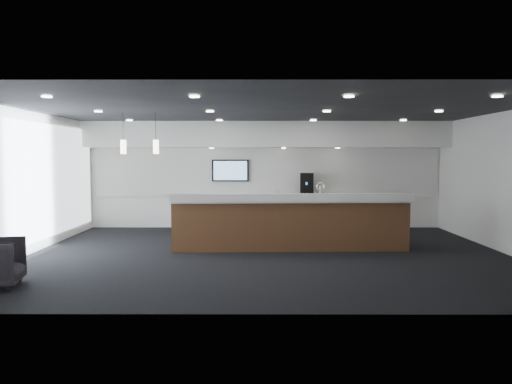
{
  "coord_description": "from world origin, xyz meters",
  "views": [
    {
      "loc": [
        -0.22,
        -10.32,
        2.03
      ],
      "look_at": [
        -0.26,
        1.3,
        1.22
      ],
      "focal_mm": 35.0,
      "sensor_mm": 36.0,
      "label": 1
    }
  ],
  "objects": [
    {
      "name": "info_sign_right",
      "position": [
        0.74,
        3.58,
        1.06
      ],
      "size": [
        0.17,
        0.04,
        0.22
      ],
      "primitive_type": "cube",
      "rotation": [
        0.0,
        0.0,
        -0.15
      ],
      "color": "silver",
      "rests_on": "back_credenza"
    },
    {
      "name": "back_wall",
      "position": [
        0.0,
        4.0,
        1.5
      ],
      "size": [
        10.0,
        0.02,
        3.0
      ],
      "primitive_type": "cube",
      "color": "white",
      "rests_on": "ground"
    },
    {
      "name": "soffit_bulkhead",
      "position": [
        0.0,
        3.55,
        2.65
      ],
      "size": [
        10.0,
        0.9,
        0.7
      ],
      "primitive_type": "cube",
      "color": "silver",
      "rests_on": "back_wall"
    },
    {
      "name": "pendant_left",
      "position": [
        -2.4,
        0.8,
        2.25
      ],
      "size": [
        0.12,
        0.12,
        0.3
      ],
      "primitive_type": "cylinder",
      "color": "#FFF0C6",
      "rests_on": "ceiling"
    },
    {
      "name": "alcove_panel",
      "position": [
        0.0,
        3.97,
        1.6
      ],
      "size": [
        9.8,
        0.06,
        1.4
      ],
      "primitive_type": "cube",
      "color": "silver",
      "rests_on": "back_wall"
    },
    {
      "name": "ceiling_can_lights",
      "position": [
        0.0,
        0.0,
        2.97
      ],
      "size": [
        7.0,
        5.0,
        0.02
      ],
      "primitive_type": null,
      "color": "white",
      "rests_on": "ceiling"
    },
    {
      "name": "service_counter",
      "position": [
        0.49,
        0.58,
        0.58
      ],
      "size": [
        5.22,
        1.02,
        1.49
      ],
      "rotation": [
        0.0,
        0.0,
        0.03
      ],
      "color": "brown",
      "rests_on": "ground"
    },
    {
      "name": "right_wall",
      "position": [
        5.0,
        0.0,
        1.5
      ],
      "size": [
        0.02,
        8.0,
        3.0
      ],
      "primitive_type": "cube",
      "color": "white",
      "rests_on": "ground"
    },
    {
      "name": "cup_4",
      "position": [
        0.74,
        3.5,
        0.99
      ],
      "size": [
        0.12,
        0.12,
        0.08
      ],
      "primitive_type": "imported",
      "rotation": [
        0.0,
        0.0,
        2.58
      ],
      "color": "white",
      "rests_on": "back_credenza"
    },
    {
      "name": "left_wall",
      "position": [
        -5.0,
        0.0,
        1.5
      ],
      "size": [
        0.02,
        8.0,
        3.0
      ],
      "primitive_type": "cube",
      "color": "white",
      "rests_on": "ground"
    },
    {
      "name": "ground",
      "position": [
        0.0,
        0.0,
        0.0
      ],
      "size": [
        10.0,
        10.0,
        0.0
      ],
      "primitive_type": "plane",
      "color": "black",
      "rests_on": "ground"
    },
    {
      "name": "cup_2",
      "position": [
        1.02,
        3.5,
        0.99
      ],
      "size": [
        0.11,
        0.11,
        0.08
      ],
      "primitive_type": "imported",
      "rotation": [
        0.0,
        0.0,
        1.29
      ],
      "color": "white",
      "rests_on": "back_credenza"
    },
    {
      "name": "window_blinds_wall",
      "position": [
        -4.96,
        0.0,
        1.5
      ],
      "size": [
        0.04,
        7.36,
        2.55
      ],
      "primitive_type": "cube",
      "color": "silver",
      "rests_on": "left_wall"
    },
    {
      "name": "coffee_machine",
      "position": [
        1.17,
        3.69,
        1.27
      ],
      "size": [
        0.42,
        0.51,
        0.64
      ],
      "rotation": [
        0.0,
        0.0,
        -0.13
      ],
      "color": "black",
      "rests_on": "back_credenza"
    },
    {
      "name": "cup_0",
      "position": [
        1.3,
        3.5,
        0.99
      ],
      "size": [
        0.09,
        0.09,
        0.08
      ],
      "primitive_type": "imported",
      "color": "white",
      "rests_on": "back_credenza"
    },
    {
      "name": "wall_tv",
      "position": [
        -1.0,
        3.91,
        1.65
      ],
      "size": [
        1.05,
        0.08,
        0.62
      ],
      "color": "black",
      "rests_on": "back_wall"
    },
    {
      "name": "ceiling",
      "position": [
        0.0,
        0.0,
        3.0
      ],
      "size": [
        10.0,
        8.0,
        0.02
      ],
      "primitive_type": "cube",
      "color": "black",
      "rests_on": "back_wall"
    },
    {
      "name": "pendant_right",
      "position": [
        -3.1,
        0.8,
        2.25
      ],
      "size": [
        0.12,
        0.12,
        0.3
      ],
      "primitive_type": "cylinder",
      "color": "#FFF0C6",
      "rests_on": "ceiling"
    },
    {
      "name": "info_sign_left",
      "position": [
        0.34,
        3.54,
        1.06
      ],
      "size": [
        0.16,
        0.03,
        0.22
      ],
      "primitive_type": "cube",
      "rotation": [
        0.0,
        0.0,
        -0.06
      ],
      "color": "silver",
      "rests_on": "back_credenza"
    },
    {
      "name": "cup_3",
      "position": [
        0.88,
        3.5,
        0.99
      ],
      "size": [
        0.12,
        0.12,
        0.08
      ],
      "primitive_type": "imported",
      "rotation": [
        0.0,
        0.0,
        1.94
      ],
      "color": "white",
      "rests_on": "back_credenza"
    },
    {
      "name": "cup_1",
      "position": [
        1.16,
        3.5,
        0.99
      ],
      "size": [
        0.13,
        0.13,
        0.08
      ],
      "primitive_type": "imported",
      "rotation": [
        0.0,
        0.0,
        0.65
      ],
      "color": "white",
      "rests_on": "back_credenza"
    },
    {
      "name": "back_credenza",
      "position": [
        -0.0,
        3.64,
        0.48
      ],
      "size": [
        5.06,
        0.66,
        0.95
      ],
      "color": "#9B9EA4",
      "rests_on": "ground"
    }
  ]
}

